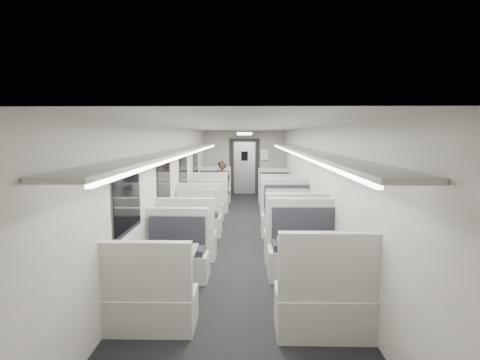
{
  "coord_description": "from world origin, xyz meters",
  "views": [
    {
      "loc": [
        0.1,
        -8.08,
        2.24
      ],
      "look_at": [
        -0.07,
        1.05,
        1.14
      ],
      "focal_mm": 28.0,
      "sensor_mm": 36.0,
      "label": 1
    }
  ],
  "objects_px": {
    "booth_right_c": "(292,226)",
    "booth_right_b": "(283,211)",
    "booth_left_d": "(166,274)",
    "booth_right_a": "(276,196)",
    "booth_left_b": "(203,211)",
    "booth_left_c": "(193,227)",
    "booth_left_a": "(212,194)",
    "exit_sign": "(244,134)",
    "vestibule_door": "(245,167)",
    "booth_right_d": "(313,271)",
    "passenger": "(222,185)"
  },
  "relations": [
    {
      "from": "booth_left_a",
      "to": "booth_right_b",
      "type": "relative_size",
      "value": 1.12
    },
    {
      "from": "booth_left_a",
      "to": "vestibule_door",
      "type": "distance_m",
      "value": 2.69
    },
    {
      "from": "booth_left_a",
      "to": "booth_left_c",
      "type": "bearing_deg",
      "value": -90.0
    },
    {
      "from": "booth_left_a",
      "to": "exit_sign",
      "type": "bearing_deg",
      "value": 62.6
    },
    {
      "from": "booth_right_c",
      "to": "passenger",
      "type": "xyz_separation_m",
      "value": [
        -1.65,
        3.72,
        0.33
      ]
    },
    {
      "from": "vestibule_door",
      "to": "exit_sign",
      "type": "bearing_deg",
      "value": -90.0
    },
    {
      "from": "booth_right_a",
      "to": "booth_left_c",
      "type": "bearing_deg",
      "value": -116.71
    },
    {
      "from": "booth_right_a",
      "to": "vestibule_door",
      "type": "bearing_deg",
      "value": 110.88
    },
    {
      "from": "booth_right_b",
      "to": "booth_right_c",
      "type": "xyz_separation_m",
      "value": [
        0.0,
        -1.88,
        0.07
      ]
    },
    {
      "from": "booth_left_a",
      "to": "exit_sign",
      "type": "height_order",
      "value": "exit_sign"
    },
    {
      "from": "booth_left_b",
      "to": "booth_right_a",
      "type": "bearing_deg",
      "value": 48.18
    },
    {
      "from": "booth_right_c",
      "to": "booth_left_a",
      "type": "bearing_deg",
      "value": 115.28
    },
    {
      "from": "booth_right_b",
      "to": "vestibule_door",
      "type": "bearing_deg",
      "value": 101.84
    },
    {
      "from": "booth_left_a",
      "to": "passenger",
      "type": "xyz_separation_m",
      "value": [
        0.35,
        -0.52,
        0.36
      ]
    },
    {
      "from": "booth_left_d",
      "to": "booth_right_d",
      "type": "bearing_deg",
      "value": 0.88
    },
    {
      "from": "booth_right_d",
      "to": "booth_left_c",
      "type": "bearing_deg",
      "value": 128.54
    },
    {
      "from": "booth_right_b",
      "to": "booth_right_d",
      "type": "xyz_separation_m",
      "value": [
        0.0,
        -4.34,
        0.06
      ]
    },
    {
      "from": "exit_sign",
      "to": "booth_left_c",
      "type": "bearing_deg",
      "value": -99.3
    },
    {
      "from": "booth_left_c",
      "to": "booth_right_c",
      "type": "height_order",
      "value": "booth_right_c"
    },
    {
      "from": "booth_left_a",
      "to": "booth_left_b",
      "type": "xyz_separation_m",
      "value": [
        0.0,
        -2.44,
        -0.04
      ]
    },
    {
      "from": "exit_sign",
      "to": "booth_right_c",
      "type": "bearing_deg",
      "value": -80.79
    },
    {
      "from": "exit_sign",
      "to": "booth_left_d",
      "type": "bearing_deg",
      "value": -96.59
    },
    {
      "from": "booth_left_d",
      "to": "booth_right_a",
      "type": "height_order",
      "value": "booth_right_a"
    },
    {
      "from": "booth_left_c",
      "to": "booth_right_d",
      "type": "height_order",
      "value": "booth_right_d"
    },
    {
      "from": "booth_left_c",
      "to": "booth_right_b",
      "type": "height_order",
      "value": "booth_left_c"
    },
    {
      "from": "booth_right_c",
      "to": "exit_sign",
      "type": "xyz_separation_m",
      "value": [
        -1.0,
        6.16,
        1.86
      ]
    },
    {
      "from": "booth_left_a",
      "to": "vestibule_door",
      "type": "xyz_separation_m",
      "value": [
        1.0,
        2.42,
        0.65
      ]
    },
    {
      "from": "booth_left_a",
      "to": "booth_left_c",
      "type": "distance_m",
      "value": 4.18
    },
    {
      "from": "booth_left_b",
      "to": "booth_left_c",
      "type": "distance_m",
      "value": 1.74
    },
    {
      "from": "booth_right_b",
      "to": "vestibule_door",
      "type": "relative_size",
      "value": 0.93
    },
    {
      "from": "booth_right_c",
      "to": "vestibule_door",
      "type": "relative_size",
      "value": 1.12
    },
    {
      "from": "booth_right_a",
      "to": "booth_right_d",
      "type": "distance_m",
      "value": 6.49
    },
    {
      "from": "booth_left_d",
      "to": "vestibule_door",
      "type": "relative_size",
      "value": 0.97
    },
    {
      "from": "booth_right_d",
      "to": "passenger",
      "type": "height_order",
      "value": "passenger"
    },
    {
      "from": "booth_left_b",
      "to": "booth_right_c",
      "type": "distance_m",
      "value": 2.69
    },
    {
      "from": "booth_left_d",
      "to": "exit_sign",
      "type": "relative_size",
      "value": 3.29
    },
    {
      "from": "vestibule_door",
      "to": "exit_sign",
      "type": "height_order",
      "value": "exit_sign"
    },
    {
      "from": "booth_right_a",
      "to": "booth_right_b",
      "type": "relative_size",
      "value": 1.09
    },
    {
      "from": "booth_left_a",
      "to": "booth_right_d",
      "type": "xyz_separation_m",
      "value": [
        2.0,
        -6.69,
        0.02
      ]
    },
    {
      "from": "booth_left_a",
      "to": "booth_left_b",
      "type": "relative_size",
      "value": 1.13
    },
    {
      "from": "booth_right_a",
      "to": "passenger",
      "type": "height_order",
      "value": "passenger"
    },
    {
      "from": "booth_left_b",
      "to": "booth_right_d",
      "type": "height_order",
      "value": "booth_right_d"
    },
    {
      "from": "booth_left_d",
      "to": "vestibule_door",
      "type": "xyz_separation_m",
      "value": [
        1.0,
        9.14,
        0.68
      ]
    },
    {
      "from": "booth_left_c",
      "to": "exit_sign",
      "type": "xyz_separation_m",
      "value": [
        1.0,
        6.11,
        1.9
      ]
    },
    {
      "from": "booth_right_b",
      "to": "booth_right_c",
      "type": "height_order",
      "value": "booth_right_c"
    },
    {
      "from": "passenger",
      "to": "booth_right_b",
      "type": "bearing_deg",
      "value": -25.48
    },
    {
      "from": "booth_right_c",
      "to": "booth_right_d",
      "type": "height_order",
      "value": "booth_right_c"
    },
    {
      "from": "booth_right_c",
      "to": "booth_right_b",
      "type": "bearing_deg",
      "value": 90.0
    },
    {
      "from": "booth_left_d",
      "to": "booth_right_a",
      "type": "relative_size",
      "value": 0.96
    },
    {
      "from": "booth_left_c",
      "to": "exit_sign",
      "type": "relative_size",
      "value": 3.45
    }
  ]
}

